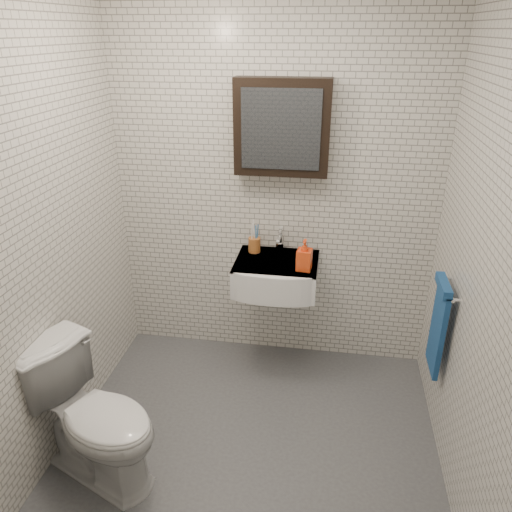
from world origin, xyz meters
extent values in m
cube|color=#494B50|center=(0.00, 0.00, 0.01)|extent=(2.20, 2.00, 0.01)
cube|color=silver|center=(0.00, 1.00, 1.25)|extent=(2.20, 0.02, 2.50)
cube|color=silver|center=(0.00, -1.00, 1.25)|extent=(2.20, 0.02, 2.50)
cube|color=silver|center=(-1.10, 0.00, 1.25)|extent=(0.02, 2.00, 2.50)
cube|color=silver|center=(1.10, 0.00, 1.25)|extent=(0.02, 2.00, 2.50)
cube|color=white|center=(0.05, 0.78, 0.75)|extent=(0.55, 0.45, 0.20)
cylinder|color=silver|center=(0.05, 0.80, 0.84)|extent=(0.31, 0.31, 0.02)
cylinder|color=silver|center=(0.05, 0.80, 0.85)|extent=(0.04, 0.04, 0.01)
cube|color=white|center=(0.05, 0.78, 0.84)|extent=(0.55, 0.45, 0.01)
cylinder|color=silver|center=(0.05, 0.94, 0.88)|extent=(0.06, 0.06, 0.06)
cylinder|color=silver|center=(0.05, 0.94, 0.94)|extent=(0.03, 0.03, 0.08)
cylinder|color=silver|center=(0.05, 0.88, 0.97)|extent=(0.02, 0.12, 0.02)
cube|color=silver|center=(0.05, 0.97, 0.99)|extent=(0.02, 0.09, 0.01)
cube|color=black|center=(0.05, 0.93, 1.70)|extent=(0.60, 0.14, 0.60)
cube|color=#3F444C|center=(0.05, 0.85, 1.70)|extent=(0.49, 0.01, 0.49)
cylinder|color=silver|center=(1.06, 0.35, 0.95)|extent=(0.02, 0.30, 0.02)
cylinder|color=silver|center=(1.08, 0.48, 0.95)|extent=(0.04, 0.02, 0.02)
cylinder|color=silver|center=(1.08, 0.22, 0.95)|extent=(0.04, 0.02, 0.02)
cube|color=#214F98|center=(1.05, 0.35, 0.68)|extent=(0.03, 0.26, 0.54)
cube|color=#214F98|center=(1.04, 0.35, 0.96)|extent=(0.05, 0.26, 0.05)
cylinder|color=#A55D29|center=(-0.12, 0.90, 0.90)|extent=(0.09, 0.09, 0.10)
cylinder|color=white|center=(-0.14, 0.88, 0.97)|extent=(0.02, 0.03, 0.20)
cylinder|color=#3875B4|center=(-0.11, 0.89, 0.96)|extent=(0.02, 0.02, 0.18)
cylinder|color=white|center=(-0.13, 0.91, 0.97)|extent=(0.02, 0.04, 0.21)
cylinder|color=#3875B4|center=(-0.10, 0.91, 0.96)|extent=(0.03, 0.04, 0.19)
imported|color=orange|center=(0.24, 0.67, 0.95)|extent=(0.10, 0.10, 0.21)
imported|color=white|center=(-0.78, -0.35, 0.39)|extent=(0.87, 0.70, 0.77)
camera|label=1|loc=(0.39, -2.23, 2.27)|focal=35.00mm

